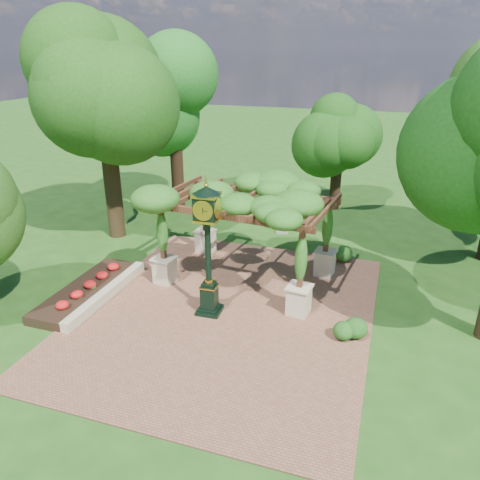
% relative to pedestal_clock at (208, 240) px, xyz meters
% --- Properties ---
extents(ground, '(120.00, 120.00, 0.00)m').
position_rel_pedestal_clock_xyz_m(ground, '(0.56, -0.77, -2.82)').
color(ground, '#1E4714').
rests_on(ground, ground).
extents(brick_plaza, '(10.00, 12.00, 0.04)m').
position_rel_pedestal_clock_xyz_m(brick_plaza, '(0.56, 0.23, -2.80)').
color(brick_plaza, brown).
rests_on(brick_plaza, ground).
extents(border_wall, '(0.35, 5.00, 0.40)m').
position_rel_pedestal_clock_xyz_m(border_wall, '(-4.04, -0.27, -2.62)').
color(border_wall, '#C6B793').
rests_on(border_wall, ground).
extents(flower_bed, '(1.50, 5.00, 0.36)m').
position_rel_pedestal_clock_xyz_m(flower_bed, '(-4.94, -0.27, -2.64)').
color(flower_bed, red).
rests_on(flower_bed, ground).
extents(pedestal_clock, '(0.97, 0.97, 4.72)m').
position_rel_pedestal_clock_xyz_m(pedestal_clock, '(0.00, 0.00, 0.00)').
color(pedestal_clock, black).
rests_on(pedestal_clock, brick_plaza).
extents(pergola, '(6.89, 4.78, 4.07)m').
position_rel_pedestal_clock_xyz_m(pergola, '(0.43, 2.91, 0.51)').
color(pergola, beige).
rests_on(pergola, brick_plaza).
extents(sundial, '(0.74, 0.74, 1.09)m').
position_rel_pedestal_clock_xyz_m(sundial, '(0.59, 8.46, -2.34)').
color(sundial, gray).
rests_on(sundial, ground).
extents(shrub_front, '(0.72, 0.72, 0.61)m').
position_rel_pedestal_clock_xyz_m(shrub_front, '(4.70, -0.18, -2.48)').
color(shrub_front, '#1D4F16').
rests_on(shrub_front, brick_plaza).
extents(shrub_mid, '(0.88, 0.88, 0.69)m').
position_rel_pedestal_clock_xyz_m(shrub_mid, '(5.05, 0.03, -2.44)').
color(shrub_mid, '#1C4D15').
rests_on(shrub_mid, brick_plaza).
extents(shrub_back, '(0.92, 0.92, 0.71)m').
position_rel_pedestal_clock_xyz_m(shrub_back, '(3.99, 5.82, -2.43)').
color(shrub_back, '#2B6A1E').
rests_on(shrub_back, brick_plaza).
extents(tree_west_near, '(5.22, 5.22, 10.35)m').
position_rel_pedestal_clock_xyz_m(tree_west_near, '(-7.12, 5.43, 4.28)').
color(tree_west_near, '#362715').
rests_on(tree_west_near, ground).
extents(tree_west_far, '(4.43, 4.43, 8.89)m').
position_rel_pedestal_clock_xyz_m(tree_west_far, '(-6.19, 10.59, 3.27)').
color(tree_west_far, black).
rests_on(tree_west_far, ground).
extents(tree_north, '(3.49, 3.49, 6.79)m').
position_rel_pedestal_clock_xyz_m(tree_north, '(2.58, 13.06, 1.82)').
color(tree_north, '#332014').
rests_on(tree_north, ground).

